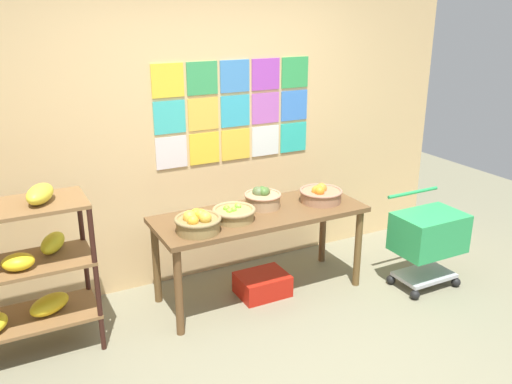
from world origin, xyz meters
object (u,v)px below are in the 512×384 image
at_px(display_table, 260,222).
at_px(fruit_basket_right, 234,213).
at_px(fruit_basket_left, 262,198).
at_px(produce_crate_under_table, 262,284).
at_px(banana_shelf_unit, 7,267).
at_px(fruit_basket_back_left, 321,194).
at_px(fruit_basket_centre, 197,222).
at_px(shopping_cart, 428,236).

bearing_deg(display_table, fruit_basket_right, -167.81).
relative_size(fruit_basket_left, produce_crate_under_table, 0.74).
bearing_deg(fruit_basket_right, produce_crate_under_table, 5.51).
bearing_deg(produce_crate_under_table, display_table, 103.54).
xyz_separation_m(banana_shelf_unit, fruit_basket_back_left, (2.44, -0.01, 0.11)).
bearing_deg(fruit_basket_left, fruit_basket_centre, -160.41).
xyz_separation_m(fruit_basket_back_left, shopping_cart, (0.75, -0.52, -0.33)).
distance_m(display_table, fruit_basket_right, 0.30).
bearing_deg(display_table, fruit_basket_centre, -166.61).
xyz_separation_m(fruit_basket_right, shopping_cart, (1.58, -0.48, -0.32)).
bearing_deg(fruit_basket_back_left, display_table, 178.15).
height_order(fruit_basket_left, fruit_basket_back_left, fruit_basket_left).
relative_size(banana_shelf_unit, produce_crate_under_table, 2.97).
relative_size(fruit_basket_left, fruit_basket_back_left, 0.85).
bearing_deg(fruit_basket_centre, banana_shelf_unit, 174.09).
height_order(fruit_basket_left, produce_crate_under_table, fruit_basket_left).
height_order(fruit_basket_back_left, shopping_cart, fruit_basket_back_left).
bearing_deg(display_table, banana_shelf_unit, -179.76).
bearing_deg(fruit_basket_back_left, fruit_basket_right, -177.39).
bearing_deg(display_table, fruit_basket_back_left, -1.85).
height_order(display_table, fruit_basket_back_left, fruit_basket_back_left).
bearing_deg(banana_shelf_unit, fruit_basket_right, -1.70).
relative_size(banana_shelf_unit, fruit_basket_back_left, 3.38).
bearing_deg(display_table, fruit_basket_left, 53.46).
xyz_separation_m(fruit_basket_left, produce_crate_under_table, (-0.06, -0.12, -0.72)).
bearing_deg(display_table, shopping_cart, -22.26).
distance_m(fruit_basket_centre, produce_crate_under_table, 0.94).
relative_size(fruit_basket_left, fruit_basket_centre, 0.89).
relative_size(display_table, fruit_basket_back_left, 4.77).
bearing_deg(shopping_cart, fruit_basket_right, 165.27).
distance_m(display_table, produce_crate_under_table, 0.55).
height_order(fruit_basket_centre, fruit_basket_right, fruit_basket_centre).
xyz_separation_m(fruit_basket_back_left, produce_crate_under_table, (-0.56, -0.01, -0.71)).
height_order(display_table, fruit_basket_centre, fruit_basket_centre).
bearing_deg(fruit_basket_right, banana_shelf_unit, 178.30).
relative_size(banana_shelf_unit, fruit_basket_centre, 3.55).
height_order(display_table, produce_crate_under_table, display_table).
bearing_deg(fruit_basket_centre, fruit_basket_right, 14.31).
height_order(fruit_basket_left, shopping_cart, fruit_basket_left).
distance_m(fruit_basket_left, produce_crate_under_table, 0.73).
bearing_deg(fruit_basket_right, display_table, 12.19).
xyz_separation_m(banana_shelf_unit, fruit_basket_left, (1.95, 0.10, 0.13)).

